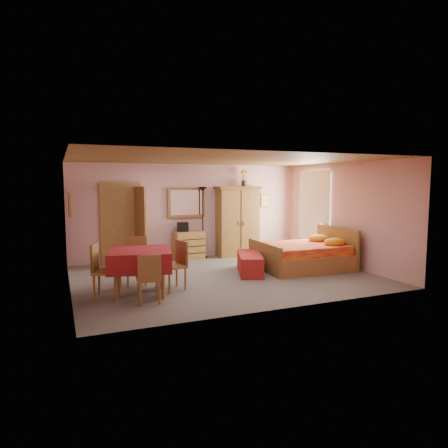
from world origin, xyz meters
name	(u,v)px	position (x,y,z in m)	size (l,w,h in m)	color
floor	(225,276)	(0.00, 0.00, 0.00)	(6.50, 6.50, 0.00)	#645E58
ceiling	(225,159)	(0.00, 0.00, 2.60)	(6.50, 6.50, 0.00)	brown
wall_back	(190,211)	(0.00, 2.50, 1.30)	(6.50, 0.10, 2.60)	tan
wall_front	(284,232)	(0.00, -2.50, 1.30)	(6.50, 0.10, 2.60)	tan
wall_left	(68,225)	(-3.25, 0.00, 1.30)	(0.10, 5.00, 2.60)	tan
wall_right	(343,214)	(3.25, 0.00, 1.30)	(0.10, 5.00, 2.60)	tan
doorway	(121,224)	(-1.90, 2.47, 1.02)	(1.06, 0.12, 2.15)	#9E6B35
window	(314,206)	(3.21, 1.20, 1.45)	(0.08, 1.40, 1.95)	white
picture_left	(70,205)	(-3.22, -0.60, 1.70)	(0.04, 0.32, 0.42)	orange
picture_back	(265,201)	(2.35, 2.47, 1.55)	(0.30, 0.04, 0.40)	#D8BF59
chest_of_drawers	(189,245)	(-0.13, 2.24, 0.38)	(0.81, 0.41, 0.77)	#A67838
wall_mirror	(186,202)	(-0.13, 2.45, 1.55)	(1.05, 0.06, 0.83)	white
stereo	(183,227)	(-0.29, 2.28, 0.89)	(0.27, 0.20, 0.25)	black
floor_lamp	(203,223)	(0.29, 2.29, 0.99)	(0.25, 0.25, 1.98)	black
wardrobe	(237,221)	(1.32, 2.22, 0.99)	(1.27, 0.65, 1.99)	olive
sunflower_vase	(244,178)	(1.55, 2.29, 2.23)	(0.19, 0.19, 0.48)	yellow
bed	(302,249)	(2.05, 0.03, 0.49)	(2.13, 1.68, 0.99)	#B91232
bench	(250,263)	(0.65, 0.08, 0.23)	(0.50, 1.36, 0.45)	maroon
dining_table	(140,272)	(-2.02, -0.65, 0.42)	(1.15, 1.15, 0.84)	maroon
chair_south	(148,278)	(-2.00, -1.31, 0.44)	(0.40, 0.40, 0.88)	olive
chair_north	(136,261)	(-1.95, 0.09, 0.48)	(0.44, 0.44, 0.96)	#AA7B39
chair_west	(107,271)	(-2.64, -0.71, 0.50)	(0.46, 0.46, 1.01)	#A37537
chair_east	(173,266)	(-1.37, -0.62, 0.48)	(0.43, 0.43, 0.95)	#A56837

